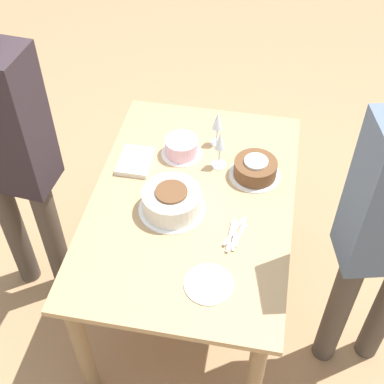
{
  "coord_description": "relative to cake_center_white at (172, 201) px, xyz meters",
  "views": [
    {
      "loc": [
        -1.6,
        -0.3,
        2.53
      ],
      "look_at": [
        0.0,
        0.0,
        0.83
      ],
      "focal_mm": 50.0,
      "sensor_mm": 36.0,
      "label": 1
    }
  ],
  "objects": [
    {
      "name": "ground_plane",
      "position": [
        0.07,
        -0.08,
        -0.83
      ],
      "size": [
        12.0,
        12.0,
        0.0
      ],
      "primitive_type": "plane",
      "color": "#A87F56"
    },
    {
      "name": "dining_table",
      "position": [
        0.07,
        -0.08,
        -0.18
      ],
      "size": [
        1.34,
        0.9,
        0.78
      ],
      "color": "tan",
      "rests_on": "ground_plane"
    },
    {
      "name": "cake_center_white",
      "position": [
        0.0,
        0.0,
        0.0
      ],
      "size": [
        0.3,
        0.3,
        0.12
      ],
      "color": "white",
      "rests_on": "dining_table"
    },
    {
      "name": "cake_front_chocolate",
      "position": [
        0.28,
        -0.34,
        -0.01
      ],
      "size": [
        0.24,
        0.24,
        0.09
      ],
      "color": "white",
      "rests_on": "dining_table"
    },
    {
      "name": "cake_back_decorated",
      "position": [
        0.36,
        0.03,
        -0.01
      ],
      "size": [
        0.2,
        0.2,
        0.09
      ],
      "color": "white",
      "rests_on": "dining_table"
    },
    {
      "name": "wine_glass_near",
      "position": [
        0.47,
        -0.13,
        0.08
      ],
      "size": [
        0.06,
        0.06,
        0.19
      ],
      "color": "silver",
      "rests_on": "dining_table"
    },
    {
      "name": "wine_glass_far",
      "position": [
        0.32,
        -0.16,
        0.08
      ],
      "size": [
        0.07,
        0.07,
        0.2
      ],
      "color": "silver",
      "rests_on": "dining_table"
    },
    {
      "name": "dessert_plate_left",
      "position": [
        -0.36,
        -0.22,
        -0.05
      ],
      "size": [
        0.2,
        0.2,
        0.01
      ],
      "color": "white",
      "rests_on": "dining_table"
    },
    {
      "name": "fork_pile",
      "position": [
        -0.1,
        -0.29,
        -0.05
      ],
      "size": [
        0.21,
        0.09,
        0.01
      ],
      "color": "silver",
      "rests_on": "dining_table"
    },
    {
      "name": "napkin_stack",
      "position": [
        0.26,
        0.23,
        -0.04
      ],
      "size": [
        0.2,
        0.15,
        0.03
      ],
      "color": "silver",
      "rests_on": "dining_table"
    },
    {
      "name": "person_watching",
      "position": [
        0.03,
        0.74,
        0.18
      ],
      "size": [
        0.25,
        0.42,
        1.67
      ],
      "rotation": [
        0.0,
        0.0,
        -1.66
      ],
      "color": "#4C4238",
      "rests_on": "ground_plane"
    }
  ]
}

